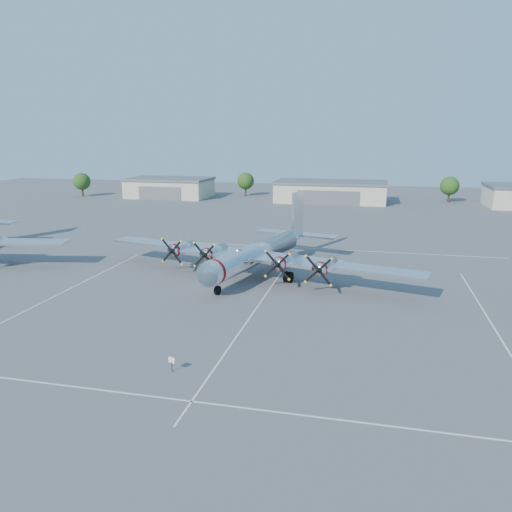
% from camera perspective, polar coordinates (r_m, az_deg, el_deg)
% --- Properties ---
extents(ground, '(260.00, 260.00, 0.00)m').
position_cam_1_polar(ground, '(53.37, 0.90, -4.77)').
color(ground, '#525254').
rests_on(ground, ground).
extents(parking_lines, '(60.00, 50.08, 0.01)m').
position_cam_1_polar(parking_lines, '(51.75, 0.49, -5.36)').
color(parking_lines, silver).
rests_on(parking_lines, ground).
extents(hangar_west, '(22.60, 14.60, 5.40)m').
position_cam_1_polar(hangar_west, '(143.49, -9.83, 7.73)').
color(hangar_west, '#BAB194').
rests_on(hangar_west, ground).
extents(hangar_center, '(28.60, 14.60, 5.40)m').
position_cam_1_polar(hangar_center, '(132.66, 8.54, 7.31)').
color(hangar_center, '#BAB194').
rests_on(hangar_center, ground).
extents(tree_far_west, '(4.80, 4.80, 6.64)m').
position_cam_1_polar(tree_far_west, '(151.45, -19.29, 8.04)').
color(tree_far_west, '#382619').
rests_on(tree_far_west, ground).
extents(tree_west, '(4.80, 4.80, 6.64)m').
position_cam_1_polar(tree_west, '(144.56, -1.19, 8.56)').
color(tree_west, '#382619').
rests_on(tree_west, ground).
extents(tree_east, '(4.80, 4.80, 6.64)m').
position_cam_1_polar(tree_east, '(139.42, 21.26, 7.47)').
color(tree_east, '#382619').
rests_on(tree_east, ground).
extents(main_bomber_b29, '(47.05, 37.76, 9.12)m').
position_cam_1_polar(main_bomber_b29, '(62.45, 0.32, -2.03)').
color(main_bomber_b29, silver).
rests_on(main_bomber_b29, ground).
extents(info_placard, '(0.57, 0.25, 1.13)m').
position_cam_1_polar(info_placard, '(37.58, -9.61, -11.82)').
color(info_placard, black).
rests_on(info_placard, ground).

